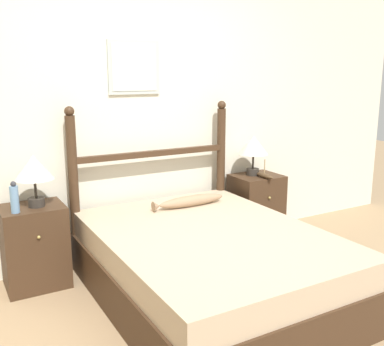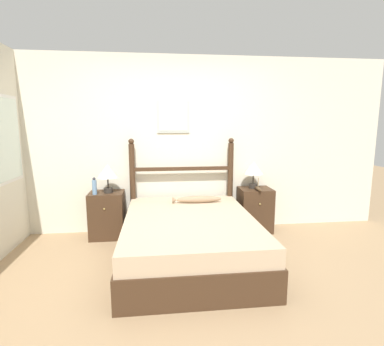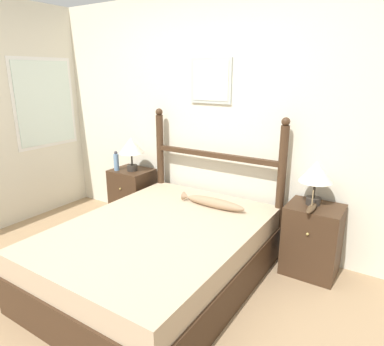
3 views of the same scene
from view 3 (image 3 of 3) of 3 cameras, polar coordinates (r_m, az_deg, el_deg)
ground_plane at (r=2.88m, az=-15.37°, el=-22.01°), size 16.00×16.00×0.00m
wall_back at (r=3.66m, az=3.55°, el=8.75°), size 6.40×0.08×2.55m
bed at (r=3.05m, az=-5.46°, el=-13.30°), size 1.51×2.00×0.52m
headboard at (r=3.60m, az=3.77°, el=-0.16°), size 1.51×0.08×1.38m
nightstand_left at (r=4.25m, az=-9.84°, el=-3.65°), size 0.47×0.41×0.65m
nightstand_right at (r=3.31m, az=19.38°, el=-10.43°), size 0.47×0.41×0.65m
table_lamp_left at (r=4.04m, az=-10.10°, el=4.29°), size 0.29×0.29×0.39m
table_lamp_right at (r=3.12m, az=19.97°, el=-0.07°), size 0.29×0.29×0.39m
bottle at (r=4.13m, az=-12.51°, el=1.89°), size 0.06×0.06×0.24m
model_boat at (r=3.06m, az=19.30°, el=-5.52°), size 0.06×0.25×0.18m
fish_pillow at (r=3.29m, az=3.49°, el=-4.93°), size 0.67×0.11×0.09m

